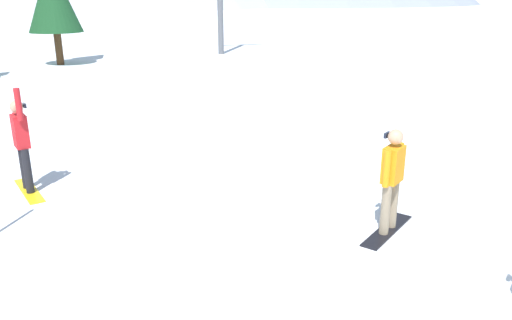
% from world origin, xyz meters
% --- Properties ---
extents(snowboarder_midground, '(1.42, 1.06, 1.73)m').
position_xyz_m(snowboarder_midground, '(1.60, 2.84, 0.91)').
color(snowboarder_midground, black).
rests_on(snowboarder_midground, ground_plane).
extents(snowboarder_background, '(0.63, 1.56, 2.09)m').
position_xyz_m(snowboarder_background, '(-3.98, 6.86, 1.00)').
color(snowboarder_background, yellow).
rests_on(snowboarder_background, ground_plane).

